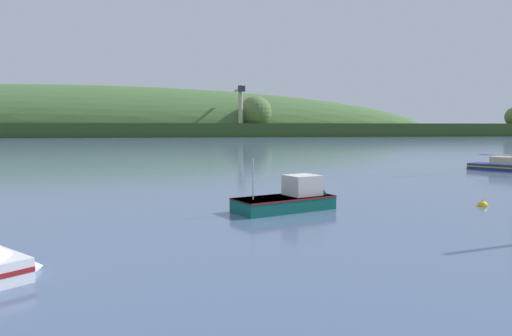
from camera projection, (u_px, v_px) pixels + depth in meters
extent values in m
cube|color=#314A21|center=(104.00, 130.00, 210.66)|extent=(488.74, 95.49, 5.54)
ellipsoid|color=#476B38|center=(49.00, 135.00, 228.52)|extent=(393.09, 106.25, 48.14)
sphere|color=#56703D|center=(256.00, 112.00, 208.78)|extent=(14.14, 14.14, 14.14)
cube|color=#4C4C51|center=(241.00, 134.00, 203.07)|extent=(4.46, 4.46, 2.00)
cylinder|color=#BCB293|center=(241.00, 109.00, 202.12)|extent=(1.97, 1.97, 19.67)
cylinder|color=#BCB293|center=(238.00, 90.00, 206.05)|extent=(1.45, 12.04, 1.08)
cube|color=#333338|center=(242.00, 89.00, 199.31)|extent=(2.81, 2.01, 2.36)
cone|color=white|center=(17.00, 272.00, 14.12)|extent=(2.68, 2.76, 2.22)
cube|color=navy|center=(507.00, 171.00, 47.25)|extent=(5.76, 7.13, 1.28)
cube|color=gold|center=(507.00, 167.00, 47.22)|extent=(5.78, 7.14, 0.12)
cube|color=#BCB299|center=(509.00, 161.00, 47.04)|extent=(3.09, 3.52, 0.74)
cylinder|color=silver|center=(497.00, 155.00, 47.79)|extent=(2.00, 3.11, 0.14)
cube|color=#0F564C|center=(284.00, 207.00, 24.74)|extent=(5.69, 3.77, 1.04)
cone|color=#0F564C|center=(323.00, 202.00, 26.12)|extent=(1.41, 2.07, 1.91)
cube|color=maroon|center=(284.00, 197.00, 24.70)|extent=(5.71, 3.81, 0.08)
cube|color=silver|center=(302.00, 185.00, 25.26)|extent=(2.06, 1.99, 1.07)
cube|color=#192833|center=(314.00, 181.00, 25.65)|extent=(0.50, 1.29, 0.60)
cylinder|color=#B2B2B7|center=(253.00, 179.00, 23.62)|extent=(0.06, 0.06, 2.06)
sphere|color=yellow|center=(483.00, 206.00, 26.11)|extent=(0.56, 0.56, 0.56)
cylinder|color=black|center=(483.00, 200.00, 26.08)|extent=(0.04, 0.04, 0.08)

